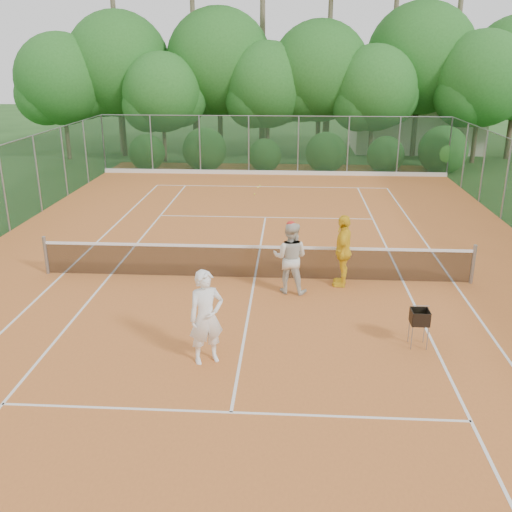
{
  "coord_description": "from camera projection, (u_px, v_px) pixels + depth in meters",
  "views": [
    {
      "loc": [
        0.97,
        -14.83,
        5.89
      ],
      "look_at": [
        0.11,
        -1.2,
        1.1
      ],
      "focal_mm": 40.0,
      "sensor_mm": 36.0,
      "label": 1
    }
  ],
  "objects": [
    {
      "name": "ball_hopper",
      "position": [
        420.0,
        318.0,
        12.02
      ],
      "size": [
        0.37,
        0.37,
        0.84
      ],
      "rotation": [
        0.0,
        0.0,
        0.28
      ],
      "color": "gray",
      "rests_on": "clay_court"
    },
    {
      "name": "player_center_grp",
      "position": [
        290.0,
        257.0,
        14.74
      ],
      "size": [
        1.05,
        0.9,
        1.93
      ],
      "color": "silver",
      "rests_on": "clay_court"
    },
    {
      "name": "tropical_treeline",
      "position": [
        302.0,
        70.0,
        33.24
      ],
      "size": [
        32.1,
        8.49,
        15.03
      ],
      "color": "brown",
      "rests_on": "ground"
    },
    {
      "name": "clay_court",
      "position": [
        255.0,
        278.0,
        15.97
      ],
      "size": [
        18.0,
        36.0,
        0.02
      ],
      "primitive_type": "cube",
      "color": "#C66C2D",
      "rests_on": "ground"
    },
    {
      "name": "player_white",
      "position": [
        206.0,
        317.0,
        11.31
      ],
      "size": [
        0.85,
        0.74,
        1.96
      ],
      "primitive_type": "imported",
      "rotation": [
        0.0,
        0.0,
        0.46
      ],
      "color": "white",
      "rests_on": "clay_court"
    },
    {
      "name": "stray_ball_c",
      "position": [
        260.0,
        185.0,
        27.27
      ],
      "size": [
        0.07,
        0.07,
        0.07
      ],
      "primitive_type": "sphere",
      "color": "#CAE334",
      "rests_on": "clay_court"
    },
    {
      "name": "court_markings",
      "position": [
        255.0,
        278.0,
        15.97
      ],
      "size": [
        11.03,
        23.83,
        0.01
      ],
      "color": "white",
      "rests_on": "clay_court"
    },
    {
      "name": "club_building",
      "position": [
        414.0,
        127.0,
        37.55
      ],
      "size": [
        8.0,
        5.0,
        3.0
      ],
      "primitive_type": "cube",
      "color": "beige",
      "rests_on": "ground"
    },
    {
      "name": "tennis_net",
      "position": [
        255.0,
        261.0,
        15.8
      ],
      "size": [
        11.97,
        0.1,
        1.1
      ],
      "color": "gray",
      "rests_on": "clay_court"
    },
    {
      "name": "ground",
      "position": [
        255.0,
        279.0,
        15.97
      ],
      "size": [
        120.0,
        120.0,
        0.0
      ],
      "primitive_type": "plane",
      "color": "#234B1A",
      "rests_on": "ground"
    },
    {
      "name": "fence_back",
      "position": [
        273.0,
        145.0,
        29.6
      ],
      "size": [
        18.07,
        0.07,
        3.0
      ],
      "color": "#19381E",
      "rests_on": "clay_court"
    },
    {
      "name": "stray_ball_b",
      "position": [
        258.0,
        188.0,
        26.84
      ],
      "size": [
        0.07,
        0.07,
        0.07
      ],
      "primitive_type": "sphere",
      "color": "#E9F037",
      "rests_on": "clay_court"
    },
    {
      "name": "stray_ball_a",
      "position": [
        255.0,
        194.0,
        25.57
      ],
      "size": [
        0.07,
        0.07,
        0.07
      ],
      "primitive_type": "sphere",
      "color": "yellow",
      "rests_on": "clay_court"
    },
    {
      "name": "player_yellow",
      "position": [
        343.0,
        251.0,
        15.19
      ],
      "size": [
        0.65,
        1.21,
        1.96
      ],
      "primitive_type": "imported",
      "rotation": [
        0.0,
        0.0,
        -1.73
      ],
      "color": "yellow",
      "rests_on": "clay_court"
    }
  ]
}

